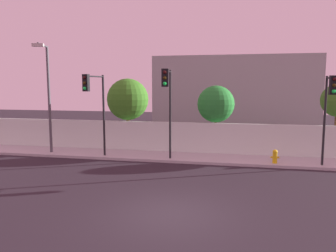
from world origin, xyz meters
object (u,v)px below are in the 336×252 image
traffic_light_center (329,101)px  roadside_tree_leftmost (128,100)px  street_lamp_curbside (47,90)px  traffic_light_left (94,97)px  traffic_light_right (168,95)px  roadside_tree_midleft (216,104)px  fire_hydrant (275,156)px

traffic_light_center → roadside_tree_leftmost: size_ratio=0.97×
traffic_light_center → street_lamp_curbside: 15.27m
traffic_light_left → street_lamp_curbside: street_lamp_curbside is taller
traffic_light_left → traffic_light_right: traffic_light_right is taller
traffic_light_center → street_lamp_curbside: size_ratio=0.71×
roadside_tree_leftmost → roadside_tree_midleft: roadside_tree_leftmost is taller
traffic_light_center → roadside_tree_midleft: 6.52m
roadside_tree_leftmost → roadside_tree_midleft: size_ratio=1.11×
fire_hydrant → roadside_tree_midleft: (-3.27, 2.83, 2.49)m
roadside_tree_leftmost → roadside_tree_midleft: 5.68m
street_lamp_curbside → traffic_light_right: bearing=-5.6°
street_lamp_curbside → traffic_light_center: bearing=-1.6°
traffic_light_right → street_lamp_curbside: 7.38m
fire_hydrant → roadside_tree_leftmost: 9.77m
fire_hydrant → traffic_light_left: bearing=-175.6°
traffic_light_left → traffic_light_right: (4.08, 0.02, 0.16)m
traffic_light_right → roadside_tree_midleft: 4.29m
traffic_light_left → fire_hydrant: size_ratio=6.38×
traffic_light_center → traffic_light_right: traffic_light_right is taller
traffic_light_right → roadside_tree_leftmost: bearing=133.5°
fire_hydrant → roadside_tree_leftmost: size_ratio=0.16×
traffic_light_center → roadside_tree_midleft: bearing=149.8°
street_lamp_curbside → fire_hydrant: size_ratio=8.72×
traffic_light_center → traffic_light_right: size_ratio=0.92×
traffic_light_left → roadside_tree_leftmost: bearing=78.9°
street_lamp_curbside → roadside_tree_leftmost: size_ratio=1.37×
traffic_light_left → fire_hydrant: traffic_light_left is taller
traffic_light_center → roadside_tree_midleft: (-5.62, 3.28, -0.39)m
street_lamp_curbside → roadside_tree_midleft: (9.63, 2.85, -0.89)m
traffic_light_center → roadside_tree_leftmost: bearing=163.8°
traffic_light_left → roadside_tree_midleft: size_ratio=1.10×
street_lamp_curbside → fire_hydrant: (12.90, 0.01, -3.39)m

